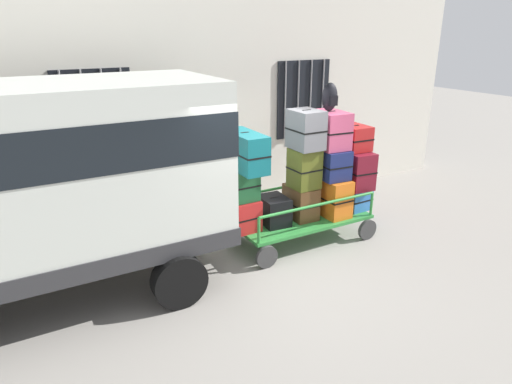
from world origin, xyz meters
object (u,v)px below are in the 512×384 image
object	(u,v)px
van	(22,177)
backpack	(330,97)
suitcase_midright_top	(330,130)
suitcase_midright_bottom	(327,194)
suitcase_midright_middle	(329,162)
suitcase_left_middle	(245,185)
suitcase_right_top	(354,138)
luggage_cart	(301,221)
suitcase_right_bottom	(350,196)
suitcase_center_middle	(304,168)
suitcase_midleft_bottom	(274,210)
suitcase_left_bottom	(246,216)
suitcase_right_middle	(352,168)
suitcase_center_bottom	(301,202)
suitcase_center_top	(306,130)
suitcase_left_top	(245,151)

from	to	relation	value
van	backpack	distance (m)	4.45
suitcase_midright_top	backpack	bearing A→B (deg)	-172.57
suitcase_midright_bottom	suitcase_midright_middle	size ratio (longest dim) A/B	1.18
suitcase_left_middle	suitcase_right_top	bearing A→B (deg)	-0.04
luggage_cart	backpack	world-z (taller)	backpack
suitcase_left_middle	suitcase_right_bottom	xyz separation A→B (m)	(2.07, -0.00, -0.54)
luggage_cart	suitcase_center_middle	bearing A→B (deg)	-90.00
suitcase_midleft_bottom	suitcase_left_bottom	bearing A→B (deg)	-177.52
suitcase_midleft_bottom	suitcase_right_middle	world-z (taller)	suitcase_right_middle
suitcase_left_bottom	suitcase_center_bottom	distance (m)	1.04
suitcase_right_middle	suitcase_right_top	size ratio (longest dim) A/B	1.63
suitcase_right_top	backpack	bearing A→B (deg)	-179.96
suitcase_center_middle	backpack	world-z (taller)	backpack
suitcase_center_bottom	suitcase_right_top	bearing A→B (deg)	-0.50
backpack	suitcase_right_bottom	bearing A→B (deg)	-0.32
luggage_cart	suitcase_left_bottom	distance (m)	1.08
suitcase_center_top	suitcase_midright_middle	size ratio (longest dim) A/B	0.79
suitcase_left_middle	suitcase_center_top	size ratio (longest dim) A/B	0.83
suitcase_right_top	luggage_cart	bearing A→B (deg)	-178.82
suitcase_center_top	suitcase_midright_bottom	bearing A→B (deg)	4.25
suitcase_midright_middle	suitcase_right_top	size ratio (longest dim) A/B	1.39
suitcase_center_bottom	luggage_cart	bearing A→B (deg)	-90.00
suitcase_midright_middle	suitcase_midright_top	size ratio (longest dim) A/B	1.08
suitcase_midleft_bottom	backpack	xyz separation A→B (m)	(0.99, -0.00, 1.70)
suitcase_right_top	suitcase_midright_top	bearing A→B (deg)	179.42
suitcase_midright_middle	suitcase_right_bottom	xyz separation A→B (m)	(0.52, 0.01, -0.68)
suitcase_left_top	suitcase_center_middle	distance (m)	1.11
luggage_cart	suitcase_midright_middle	bearing A→B (deg)	0.44
suitcase_center_bottom	suitcase_midright_top	bearing A→B (deg)	-0.42
suitcase_left_middle	suitcase_right_middle	world-z (taller)	suitcase_right_middle
luggage_cart	suitcase_center_top	xyz separation A→B (m)	(-0.00, -0.04, 1.54)
luggage_cart	suitcase_midright_bottom	distance (m)	0.64
suitcase_left_middle	suitcase_left_top	size ratio (longest dim) A/B	0.56
suitcase_center_top	suitcase_right_top	world-z (taller)	suitcase_center_top
suitcase_right_bottom	suitcase_right_top	world-z (taller)	suitcase_right_top
van	suitcase_left_bottom	size ratio (longest dim) A/B	9.74
suitcase_midright_bottom	suitcase_left_bottom	bearing A→B (deg)	179.96
suitcase_left_middle	suitcase_midright_middle	bearing A→B (deg)	-0.69
suitcase_center_top	suitcase_left_top	bearing A→B (deg)	177.53
van	suitcase_center_middle	world-z (taller)	van
suitcase_center_bottom	backpack	world-z (taller)	backpack
suitcase_right_middle	suitcase_right_top	world-z (taller)	suitcase_right_top
backpack	suitcase_left_bottom	bearing A→B (deg)	-179.32
suitcase_right_bottom	backpack	size ratio (longest dim) A/B	1.62
suitcase_center_middle	suitcase_midright_top	size ratio (longest dim) A/B	0.91
suitcase_center_top	suitcase_midleft_bottom	bearing A→B (deg)	173.16
suitcase_center_top	suitcase_midright_top	xyz separation A→B (m)	(0.52, 0.06, -0.07)
suitcase_center_top	suitcase_right_bottom	world-z (taller)	suitcase_center_top
suitcase_right_bottom	suitcase_right_middle	bearing A→B (deg)	90.00
suitcase_center_bottom	suitcase_right_middle	world-z (taller)	suitcase_right_middle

